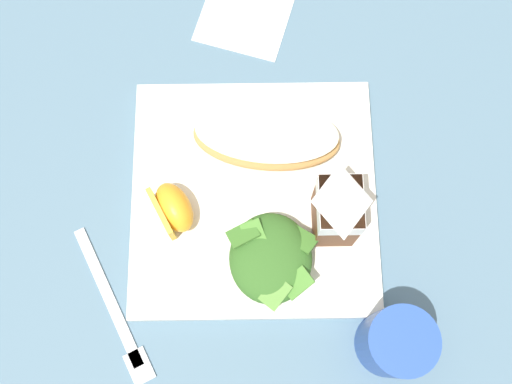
# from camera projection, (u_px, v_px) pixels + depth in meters

# --- Properties ---
(ground) EXTENTS (3.00, 3.00, 0.00)m
(ground) POSITION_uv_depth(u_px,v_px,m) (256.00, 198.00, 0.71)
(ground) COLOR slate
(white_plate) EXTENTS (0.28, 0.28, 0.02)m
(white_plate) POSITION_uv_depth(u_px,v_px,m) (256.00, 196.00, 0.70)
(white_plate) COLOR white
(white_plate) RESTS_ON ground
(cheesy_pizza_bread) EXTENTS (0.10, 0.18, 0.04)m
(cheesy_pizza_bread) POSITION_uv_depth(u_px,v_px,m) (269.00, 136.00, 0.69)
(cheesy_pizza_bread) COLOR tan
(cheesy_pizza_bread) RESTS_ON white_plate
(green_salad_pile) EXTENTS (0.11, 0.10, 0.04)m
(green_salad_pile) POSITION_uv_depth(u_px,v_px,m) (273.00, 258.00, 0.65)
(green_salad_pile) COLOR #336023
(green_salad_pile) RESTS_ON white_plate
(milk_carton) EXTENTS (0.06, 0.05, 0.11)m
(milk_carton) POSITION_uv_depth(u_px,v_px,m) (340.00, 209.00, 0.63)
(milk_carton) COLOR brown
(milk_carton) RESTS_ON white_plate
(orange_wedge_front) EXTENTS (0.07, 0.06, 0.04)m
(orange_wedge_front) POSITION_uv_depth(u_px,v_px,m) (175.00, 208.00, 0.67)
(orange_wedge_front) COLOR orange
(orange_wedge_front) RESTS_ON white_plate
(paper_napkin) EXTENTS (0.14, 0.14, 0.00)m
(paper_napkin) POSITION_uv_depth(u_px,v_px,m) (247.00, 14.00, 0.77)
(paper_napkin) COLOR white
(paper_napkin) RESTS_ON ground
(metal_fork) EXTENTS (0.18, 0.10, 0.01)m
(metal_fork) POSITION_uv_depth(u_px,v_px,m) (119.00, 316.00, 0.67)
(metal_fork) COLOR silver
(metal_fork) RESTS_ON ground
(drinking_blue_cup) EXTENTS (0.07, 0.07, 0.09)m
(drinking_blue_cup) POSITION_uv_depth(u_px,v_px,m) (397.00, 342.00, 0.62)
(drinking_blue_cup) COLOR #284CA3
(drinking_blue_cup) RESTS_ON ground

